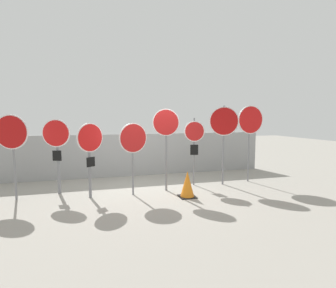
{
  "coord_description": "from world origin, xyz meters",
  "views": [
    {
      "loc": [
        -1.43,
        -7.59,
        2.18
      ],
      "look_at": [
        0.66,
        0.0,
        1.39
      ],
      "focal_mm": 28.0,
      "sensor_mm": 36.0,
      "label": 1
    }
  ],
  "objects_px": {
    "stop_sign_5": "(194,137)",
    "stop_sign_7": "(250,124)",
    "stop_sign_0": "(12,136)",
    "stop_sign_1": "(57,143)",
    "stop_sign_4": "(166,130)",
    "stop_sign_3": "(133,141)",
    "traffic_cone_0": "(187,184)",
    "stop_sign_2": "(90,146)",
    "stop_sign_6": "(224,126)"
  },
  "relations": [
    {
      "from": "stop_sign_6",
      "to": "stop_sign_7",
      "type": "xyz_separation_m",
      "value": [
        1.05,
        0.13,
        0.08
      ]
    },
    {
      "from": "stop_sign_1",
      "to": "stop_sign_2",
      "type": "bearing_deg",
      "value": -18.71
    },
    {
      "from": "stop_sign_5",
      "to": "stop_sign_6",
      "type": "distance_m",
      "value": 1.01
    },
    {
      "from": "stop_sign_1",
      "to": "stop_sign_3",
      "type": "height_order",
      "value": "stop_sign_1"
    },
    {
      "from": "stop_sign_6",
      "to": "traffic_cone_0",
      "type": "distance_m",
      "value": 2.4
    },
    {
      "from": "stop_sign_1",
      "to": "stop_sign_6",
      "type": "height_order",
      "value": "stop_sign_6"
    },
    {
      "from": "stop_sign_4",
      "to": "stop_sign_6",
      "type": "distance_m",
      "value": 1.99
    },
    {
      "from": "stop_sign_1",
      "to": "stop_sign_4",
      "type": "height_order",
      "value": "stop_sign_4"
    },
    {
      "from": "stop_sign_2",
      "to": "traffic_cone_0",
      "type": "bearing_deg",
      "value": -47.6
    },
    {
      "from": "stop_sign_0",
      "to": "stop_sign_5",
      "type": "bearing_deg",
      "value": 20.87
    },
    {
      "from": "stop_sign_1",
      "to": "stop_sign_2",
      "type": "xyz_separation_m",
      "value": [
        0.91,
        -0.63,
        -0.03
      ]
    },
    {
      "from": "stop_sign_0",
      "to": "stop_sign_5",
      "type": "distance_m",
      "value": 5.14
    },
    {
      "from": "stop_sign_3",
      "to": "stop_sign_5",
      "type": "bearing_deg",
      "value": -2.49
    },
    {
      "from": "stop_sign_7",
      "to": "stop_sign_0",
      "type": "bearing_deg",
      "value": 178.69
    },
    {
      "from": "stop_sign_5",
      "to": "stop_sign_0",
      "type": "bearing_deg",
      "value": -168.05
    },
    {
      "from": "stop_sign_0",
      "to": "stop_sign_7",
      "type": "distance_m",
      "value": 7.13
    },
    {
      "from": "stop_sign_4",
      "to": "traffic_cone_0",
      "type": "distance_m",
      "value": 1.69
    },
    {
      "from": "stop_sign_2",
      "to": "stop_sign_5",
      "type": "height_order",
      "value": "stop_sign_5"
    },
    {
      "from": "stop_sign_3",
      "to": "stop_sign_4",
      "type": "distance_m",
      "value": 1.05
    },
    {
      "from": "stop_sign_3",
      "to": "stop_sign_5",
      "type": "height_order",
      "value": "stop_sign_5"
    },
    {
      "from": "stop_sign_4",
      "to": "stop_sign_2",
      "type": "bearing_deg",
      "value": -154.22
    },
    {
      "from": "stop_sign_1",
      "to": "traffic_cone_0",
      "type": "distance_m",
      "value": 3.84
    },
    {
      "from": "stop_sign_4",
      "to": "stop_sign_7",
      "type": "xyz_separation_m",
      "value": [
        3.02,
        0.34,
        0.17
      ]
    },
    {
      "from": "stop_sign_7",
      "to": "traffic_cone_0",
      "type": "distance_m",
      "value": 3.26
    },
    {
      "from": "stop_sign_0",
      "to": "stop_sign_1",
      "type": "height_order",
      "value": "stop_sign_0"
    },
    {
      "from": "stop_sign_3",
      "to": "traffic_cone_0",
      "type": "height_order",
      "value": "stop_sign_3"
    },
    {
      "from": "stop_sign_4",
      "to": "stop_sign_3",
      "type": "bearing_deg",
      "value": -147.62
    },
    {
      "from": "stop_sign_1",
      "to": "stop_sign_7",
      "type": "relative_size",
      "value": 0.83
    },
    {
      "from": "stop_sign_6",
      "to": "stop_sign_4",
      "type": "bearing_deg",
      "value": -151.34
    },
    {
      "from": "stop_sign_7",
      "to": "traffic_cone_0",
      "type": "height_order",
      "value": "stop_sign_7"
    },
    {
      "from": "traffic_cone_0",
      "to": "stop_sign_1",
      "type": "bearing_deg",
      "value": 160.45
    },
    {
      "from": "traffic_cone_0",
      "to": "stop_sign_7",
      "type": "bearing_deg",
      "value": 22.45
    },
    {
      "from": "stop_sign_4",
      "to": "stop_sign_7",
      "type": "distance_m",
      "value": 3.05
    },
    {
      "from": "stop_sign_5",
      "to": "stop_sign_7",
      "type": "height_order",
      "value": "stop_sign_7"
    },
    {
      "from": "stop_sign_2",
      "to": "stop_sign_4",
      "type": "bearing_deg",
      "value": -30.7
    },
    {
      "from": "stop_sign_1",
      "to": "traffic_cone_0",
      "type": "height_order",
      "value": "stop_sign_1"
    },
    {
      "from": "traffic_cone_0",
      "to": "stop_sign_4",
      "type": "bearing_deg",
      "value": 119.12
    },
    {
      "from": "stop_sign_7",
      "to": "stop_sign_2",
      "type": "bearing_deg",
      "value": -177.09
    },
    {
      "from": "stop_sign_5",
      "to": "stop_sign_3",
      "type": "bearing_deg",
      "value": -154.33
    },
    {
      "from": "stop_sign_3",
      "to": "stop_sign_4",
      "type": "xyz_separation_m",
      "value": [
        0.99,
        0.18,
        0.29
      ]
    },
    {
      "from": "stop_sign_1",
      "to": "stop_sign_6",
      "type": "relative_size",
      "value": 0.84
    },
    {
      "from": "stop_sign_1",
      "to": "stop_sign_5",
      "type": "xyz_separation_m",
      "value": [
        4.09,
        -0.09,
        0.11
      ]
    },
    {
      "from": "stop_sign_7",
      "to": "traffic_cone_0",
      "type": "bearing_deg",
      "value": -159.93
    },
    {
      "from": "stop_sign_2",
      "to": "stop_sign_6",
      "type": "height_order",
      "value": "stop_sign_6"
    },
    {
      "from": "stop_sign_4",
      "to": "stop_sign_6",
      "type": "bearing_deg",
      "value": 28.26
    },
    {
      "from": "stop_sign_1",
      "to": "traffic_cone_0",
      "type": "relative_size",
      "value": 2.97
    },
    {
      "from": "stop_sign_6",
      "to": "stop_sign_7",
      "type": "bearing_deg",
      "value": 29.5
    },
    {
      "from": "stop_sign_5",
      "to": "stop_sign_7",
      "type": "xyz_separation_m",
      "value": [
        1.98,
        -0.06,
        0.42
      ]
    },
    {
      "from": "stop_sign_6",
      "to": "stop_sign_3",
      "type": "bearing_deg",
      "value": -149.95
    },
    {
      "from": "stop_sign_2",
      "to": "stop_sign_6",
      "type": "relative_size",
      "value": 0.8
    }
  ]
}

